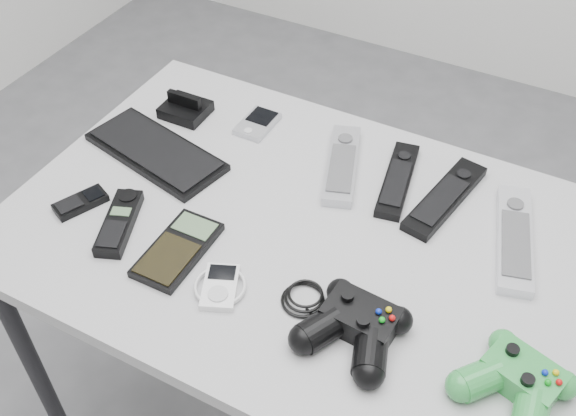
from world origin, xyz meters
The scene contains 15 objects.
floor centered at (0.00, 0.00, 0.00)m, with size 3.50×3.50×0.00m, color slate.
desk centered at (0.04, -0.06, 0.67)m, with size 1.09×0.70×0.73m.
pda_keyboard centered at (-0.34, -0.01, 0.74)m, with size 0.29×0.12×0.02m, color black.
dock_bracket centered at (-0.36, 0.13, 0.76)m, with size 0.09×0.08×0.05m, color black.
pda centered at (-0.20, 0.16, 0.74)m, with size 0.06×0.10×0.02m, color #B0B1B8.
remote_silver_a centered at (0.01, 0.12, 0.74)m, with size 0.06×0.22×0.02m, color #B0B1B8.
remote_black_a centered at (0.12, 0.13, 0.74)m, with size 0.05×0.21×0.02m, color black.
remote_black_b centered at (0.21, 0.13, 0.74)m, with size 0.05×0.23×0.02m, color black.
remote_silver_b centered at (0.35, 0.08, 0.74)m, with size 0.06×0.25×0.02m, color silver.
mobile_phone centered at (-0.37, -0.19, 0.74)m, with size 0.04×0.10×0.02m, color black.
cordless_handset centered at (-0.27, -0.21, 0.74)m, with size 0.05×0.15×0.02m, color black.
calculator centered at (-0.15, -0.21, 0.74)m, with size 0.08×0.17×0.02m, color black.
mp3_player centered at (-0.04, -0.24, 0.74)m, with size 0.08×0.09×0.02m, color white.
controller_black centered at (0.18, -0.22, 0.76)m, with size 0.26×0.17×0.05m, color black, non-canonical shape.
controller_green centered at (0.42, -0.20, 0.76)m, with size 0.15×0.16×0.05m, color #227D2D, non-canonical shape.
Camera 1 is at (0.37, -0.80, 1.59)m, focal length 42.00 mm.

